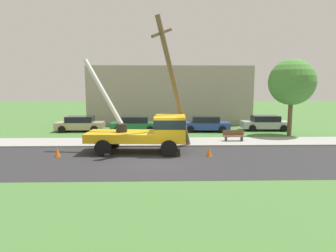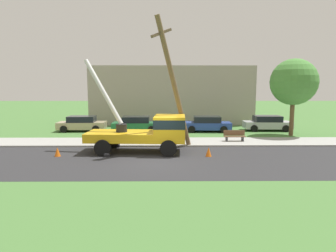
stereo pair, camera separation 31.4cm
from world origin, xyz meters
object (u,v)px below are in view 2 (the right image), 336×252
Objects in this scene: parked_sedan_silver at (267,123)px; leaning_utility_pole at (174,84)px; roadside_tree_near at (294,82)px; traffic_cone_ahead at (209,152)px; utility_truck at (149,130)px; park_bench at (234,136)px; parked_sedan_tan at (82,124)px; parked_sedan_green at (136,124)px; traffic_cone_behind at (57,152)px; parked_sedan_blue at (207,124)px.

leaning_utility_pole is at bearing -137.13° from parked_sedan_silver.
parked_sedan_silver is 4.94m from roadside_tree_near.
traffic_cone_ahead is 11.97m from roadside_tree_near.
leaning_utility_pole reaches higher than utility_truck.
roadside_tree_near is (11.81, 6.36, 3.13)m from utility_truck.
parked_sedan_silver is at bearing 52.85° from park_bench.
leaning_utility_pole reaches higher than traffic_cone_ahead.
parked_sedan_silver is at bearing 0.72° from parked_sedan_tan.
traffic_cone_ahead is 0.13× the size of parked_sedan_tan.
leaning_utility_pole is 1.93× the size of parked_sedan_green.
parked_sedan_silver reaches higher than traffic_cone_ahead.
leaning_utility_pole is 8.36m from traffic_cone_behind.
parked_sedan_silver reaches higher than park_bench.
roadside_tree_near reaches higher than utility_truck.
traffic_cone_behind is at bearing -147.20° from parked_sedan_silver.
parked_sedan_tan is 0.69× the size of roadside_tree_near.
utility_truck is 1.52× the size of parked_sedan_tan.
utility_truck is 14.24m from parked_sedan_silver.
traffic_cone_behind is 19.31m from parked_sedan_silver.
parked_sedan_blue and parked_sedan_silver have the same top height.
parked_sedan_tan is 11.76m from parked_sedan_blue.
park_bench is 7.55m from roadside_tree_near.
parked_sedan_green and parked_sedan_blue have the same top height.
leaning_utility_pole reaches higher than parked_sedan_silver.
traffic_cone_ahead is 14.71m from parked_sedan_tan.
parked_sedan_silver is at bearing 5.56° from parked_sedan_blue.
parked_sedan_green is at bearing 145.81° from park_bench.
utility_truck is 3.43m from leaning_utility_pole.
parked_sedan_green is 2.76× the size of park_bench.
roadside_tree_near is at bearing 28.29° from utility_truck.
park_bench is at bearing -23.77° from parked_sedan_tan.
traffic_cone_ahead is at bearing -124.11° from parked_sedan_silver.
roadside_tree_near is at bearing 28.50° from park_bench.
parked_sedan_blue is 5.58m from park_bench.
leaning_utility_pole is (1.57, 0.78, 2.95)m from utility_truck.
parked_sedan_blue is (3.33, 7.96, -3.64)m from leaning_utility_pole.
parked_sedan_green is at bearing -177.29° from parked_sedan_silver.
utility_truck is 1.53× the size of parked_sedan_green.
traffic_cone_ahead is 9.08m from traffic_cone_behind.
traffic_cone_behind is at bearing 179.37° from traffic_cone_ahead.
parked_sedan_green is at bearing 112.43° from leaning_utility_pole.
traffic_cone_ahead is 0.12× the size of parked_sedan_blue.
parked_sedan_tan and parked_sedan_silver have the same top height.
parked_sedan_green is at bearing 101.09° from utility_truck.
parked_sedan_silver is (10.76, 9.31, -0.70)m from utility_truck.
parked_sedan_tan is at bearing 97.67° from traffic_cone_behind.
roadside_tree_near is at bearing -70.37° from parked_sedan_silver.
parked_sedan_silver reaches higher than traffic_cone_behind.
utility_truck reaches higher than traffic_cone_ahead.
parked_sedan_tan is 1.00× the size of parked_sedan_silver.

